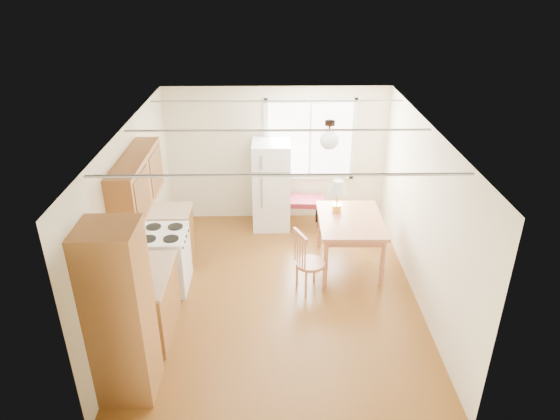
{
  "coord_description": "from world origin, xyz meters",
  "views": [
    {
      "loc": [
        -0.07,
        -6.11,
        4.38
      ],
      "look_at": [
        0.03,
        0.42,
        1.15
      ],
      "focal_mm": 32.0,
      "sensor_mm": 36.0,
      "label": 1
    }
  ],
  "objects_px": {
    "bench": "(289,201)",
    "chair": "(305,258)",
    "dining_table": "(350,225)",
    "refrigerator": "(271,185)"
  },
  "relations": [
    {
      "from": "chair",
      "to": "refrigerator",
      "type": "bearing_deg",
      "value": 79.43
    },
    {
      "from": "refrigerator",
      "to": "bench",
      "type": "bearing_deg",
      "value": -11.72
    },
    {
      "from": "dining_table",
      "to": "chair",
      "type": "bearing_deg",
      "value": -135.15
    },
    {
      "from": "bench",
      "to": "chair",
      "type": "height_order",
      "value": "chair"
    },
    {
      "from": "bench",
      "to": "refrigerator",
      "type": "bearing_deg",
      "value": 171.65
    },
    {
      "from": "refrigerator",
      "to": "chair",
      "type": "xyz_separation_m",
      "value": [
        0.49,
        -2.09,
        -0.24
      ]
    },
    {
      "from": "bench",
      "to": "dining_table",
      "type": "xyz_separation_m",
      "value": [
        0.92,
        -1.29,
        0.2
      ]
    },
    {
      "from": "bench",
      "to": "chair",
      "type": "distance_m",
      "value": 2.03
    },
    {
      "from": "bench",
      "to": "dining_table",
      "type": "relative_size",
      "value": 0.96
    },
    {
      "from": "refrigerator",
      "to": "bench",
      "type": "height_order",
      "value": "refrigerator"
    }
  ]
}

